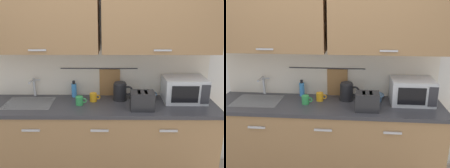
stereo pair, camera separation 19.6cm
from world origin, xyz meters
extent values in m
cube|color=#997047|center=(0.00, 0.30, 0.43)|extent=(2.50, 0.60, 0.86)
cube|color=#B7B7BC|center=(-0.69, -0.01, 0.74)|extent=(0.18, 0.02, 0.02)
cube|color=#B7B7BC|center=(0.00, -0.01, 0.74)|extent=(0.18, 0.02, 0.02)
cube|color=#B7B7BC|center=(0.69, -0.01, 0.74)|extent=(0.18, 0.02, 0.02)
cube|color=#333338|center=(0.00, 0.30, 0.88)|extent=(2.53, 0.63, 0.04)
cube|color=#9EA0A5|center=(-0.80, 0.32, 0.85)|extent=(0.52, 0.38, 0.09)
cube|color=silver|center=(0.00, 0.63, 1.25)|extent=(3.70, 0.06, 2.50)
cube|color=beige|center=(0.00, 0.59, 1.18)|extent=(2.50, 0.01, 0.55)
cube|color=#997047|center=(-0.63, 0.43, 1.80)|extent=(1.23, 0.33, 0.70)
cube|color=#B7B7BC|center=(-0.63, 0.26, 1.50)|extent=(0.18, 0.01, 0.02)
cube|color=#997047|center=(0.63, 0.43, 1.80)|extent=(1.23, 0.33, 0.70)
cube|color=#B7B7BC|center=(0.63, 0.26, 1.50)|extent=(0.18, 0.01, 0.02)
cylinder|color=#333338|center=(-0.03, 0.58, 1.23)|extent=(0.90, 0.01, 0.01)
cube|color=olive|center=(0.09, 0.58, 1.05)|extent=(0.24, 0.02, 0.34)
cylinder|color=#B2B5BA|center=(-0.80, 0.55, 1.01)|extent=(0.03, 0.03, 0.22)
cylinder|color=#B2B5BA|center=(-0.80, 0.47, 1.11)|extent=(0.02, 0.16, 0.02)
cube|color=#B2B5BA|center=(-0.76, 0.55, 1.10)|extent=(0.07, 0.02, 0.01)
cube|color=silver|center=(0.93, 0.41, 1.04)|extent=(0.46, 0.34, 0.27)
cube|color=black|center=(0.89, 0.24, 1.04)|extent=(0.29, 0.01, 0.18)
cube|color=#2D2D33|center=(1.11, 0.24, 1.04)|extent=(0.09, 0.01, 0.21)
cylinder|color=black|center=(0.21, 0.43, 0.91)|extent=(0.16, 0.16, 0.02)
cylinder|color=black|center=(0.21, 0.43, 1.00)|extent=(0.15, 0.15, 0.17)
cylinder|color=#262628|center=(0.21, 0.43, 1.10)|extent=(0.13, 0.13, 0.02)
torus|color=black|center=(0.30, 0.43, 1.01)|extent=(0.11, 0.02, 0.11)
cylinder|color=#3F8CD8|center=(-0.33, 0.52, 0.98)|extent=(0.06, 0.06, 0.16)
cylinder|color=black|center=(-0.33, 0.52, 1.08)|extent=(0.03, 0.03, 0.04)
cylinder|color=green|center=(-0.23, 0.27, 0.95)|extent=(0.08, 0.08, 0.09)
torus|color=green|center=(-0.18, 0.27, 0.95)|extent=(0.06, 0.01, 0.06)
cylinder|color=#4C7093|center=(0.53, 0.44, 0.94)|extent=(0.17, 0.17, 0.07)
torus|color=#4C7093|center=(0.53, 0.44, 0.97)|extent=(0.21, 0.21, 0.01)
cube|color=#232326|center=(0.43, 0.16, 1.00)|extent=(0.24, 0.17, 0.19)
cube|color=black|center=(0.40, 0.16, 1.08)|extent=(0.03, 0.12, 0.01)
cube|color=black|center=(0.47, 0.16, 1.08)|extent=(0.03, 0.12, 0.01)
cube|color=black|center=(0.31, 0.16, 1.02)|extent=(0.02, 0.02, 0.02)
cylinder|color=orange|center=(-0.09, 0.38, 0.95)|extent=(0.08, 0.08, 0.09)
torus|color=orange|center=(-0.04, 0.38, 0.95)|extent=(0.06, 0.01, 0.06)
camera|label=1|loc=(0.14, -2.19, 1.92)|focal=39.22mm
camera|label=2|loc=(0.33, -2.18, 1.92)|focal=39.22mm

